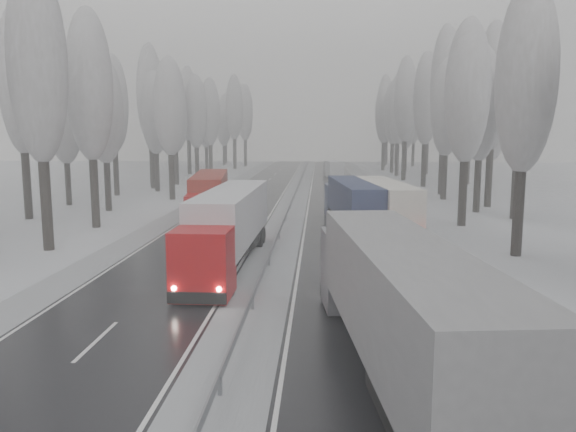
# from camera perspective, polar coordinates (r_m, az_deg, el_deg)

# --- Properties ---
(ground) EXTENTS (260.00, 260.00, 0.00)m
(ground) POSITION_cam_1_polar(r_m,az_deg,el_deg) (20.75, -4.94, -12.88)
(ground) COLOR silver
(ground) RESTS_ON ground
(carriageway_right) EXTENTS (7.50, 200.00, 0.03)m
(carriageway_right) POSITION_cam_1_polar(r_m,az_deg,el_deg) (49.76, 5.96, -0.29)
(carriageway_right) COLOR black
(carriageway_right) RESTS_ON ground
(carriageway_left) EXTENTS (7.50, 200.00, 0.03)m
(carriageway_left) POSITION_cam_1_polar(r_m,az_deg,el_deg) (50.35, -6.06, -0.19)
(carriageway_left) COLOR black
(carriageway_left) RESTS_ON ground
(median_slush) EXTENTS (3.00, 200.00, 0.04)m
(median_slush) POSITION_cam_1_polar(r_m,az_deg,el_deg) (49.78, -0.08, -0.24)
(median_slush) COLOR #A5A8AD
(median_slush) RESTS_ON ground
(shoulder_right) EXTENTS (2.40, 200.00, 0.04)m
(shoulder_right) POSITION_cam_1_polar(r_m,az_deg,el_deg) (50.25, 11.61, -0.33)
(shoulder_right) COLOR #A5A8AD
(shoulder_right) RESTS_ON ground
(shoulder_left) EXTENTS (2.40, 200.00, 0.04)m
(shoulder_left) POSITION_cam_1_polar(r_m,az_deg,el_deg) (51.38, -11.51, -0.14)
(shoulder_left) COLOR #A5A8AD
(shoulder_left) RESTS_ON ground
(median_guardrail) EXTENTS (0.12, 200.00, 0.76)m
(median_guardrail) POSITION_cam_1_polar(r_m,az_deg,el_deg) (49.69, -0.08, 0.42)
(median_guardrail) COLOR slate
(median_guardrail) RESTS_ON ground
(tree_16) EXTENTS (3.60, 3.60, 16.53)m
(tree_16) POSITION_cam_1_polar(r_m,az_deg,el_deg) (37.02, 23.05, 12.64)
(tree_16) COLOR black
(tree_16) RESTS_ON ground
(tree_18) EXTENTS (3.60, 3.60, 16.58)m
(tree_18) POSITION_cam_1_polar(r_m,az_deg,el_deg) (47.73, 17.76, 11.85)
(tree_18) COLOR black
(tree_18) RESTS_ON ground
(tree_19) EXTENTS (3.60, 3.60, 14.57)m
(tree_19) POSITION_cam_1_polar(r_m,az_deg,el_deg) (53.07, 22.46, 9.85)
(tree_19) COLOR black
(tree_19) RESTS_ON ground
(tree_20) EXTENTS (3.60, 3.60, 15.71)m
(tree_20) POSITION_cam_1_polar(r_m,az_deg,el_deg) (56.41, 19.04, 10.64)
(tree_20) COLOR black
(tree_20) RESTS_ON ground
(tree_21) EXTENTS (3.60, 3.60, 18.62)m
(tree_21) POSITION_cam_1_polar(r_m,az_deg,el_deg) (60.98, 20.15, 12.14)
(tree_21) COLOR black
(tree_21) RESTS_ON ground
(tree_22) EXTENTS (3.60, 3.60, 15.86)m
(tree_22) POSITION_cam_1_polar(r_m,az_deg,el_deg) (66.33, 15.83, 10.47)
(tree_22) COLOR black
(tree_22) RESTS_ON ground
(tree_23) EXTENTS (3.60, 3.60, 13.55)m
(tree_23) POSITION_cam_1_polar(r_m,az_deg,el_deg) (71.73, 20.05, 8.92)
(tree_23) COLOR black
(tree_23) RESTS_ON ground
(tree_24) EXTENTS (3.60, 3.60, 20.49)m
(tree_24) POSITION_cam_1_polar(r_m,az_deg,el_deg) (71.98, 15.67, 12.64)
(tree_24) COLOR black
(tree_24) RESTS_ON ground
(tree_25) EXTENTS (3.60, 3.60, 19.44)m
(tree_25) POSITION_cam_1_polar(r_m,az_deg,el_deg) (77.51, 20.11, 11.63)
(tree_25) COLOR black
(tree_25) RESTS_ON ground
(tree_26) EXTENTS (3.60, 3.60, 18.78)m
(tree_26) POSITION_cam_1_polar(r_m,az_deg,el_deg) (81.87, 13.85, 11.40)
(tree_26) COLOR black
(tree_26) RESTS_ON ground
(tree_27) EXTENTS (3.60, 3.60, 17.62)m
(tree_27) POSITION_cam_1_polar(r_m,az_deg,el_deg) (87.28, 18.04, 10.55)
(tree_27) COLOR black
(tree_27) RESTS_ON ground
(tree_28) EXTENTS (3.60, 3.60, 19.62)m
(tree_28) POSITION_cam_1_polar(r_m,az_deg,el_deg) (92.23, 11.86, 11.44)
(tree_28) COLOR black
(tree_28) RESTS_ON ground
(tree_29) EXTENTS (3.60, 3.60, 18.11)m
(tree_29) POSITION_cam_1_polar(r_m,az_deg,el_deg) (97.44, 15.85, 10.56)
(tree_29) COLOR black
(tree_29) RESTS_ON ground
(tree_30) EXTENTS (3.60, 3.60, 17.86)m
(tree_30) POSITION_cam_1_polar(r_m,az_deg,el_deg) (101.85, 11.14, 10.53)
(tree_30) COLOR black
(tree_30) RESTS_ON ground
(tree_31) EXTENTS (3.60, 3.60, 18.58)m
(tree_31) POSITION_cam_1_polar(r_m,az_deg,el_deg) (106.76, 14.05, 10.58)
(tree_31) COLOR black
(tree_31) RESTS_ON ground
(tree_32) EXTENTS (3.60, 3.60, 17.33)m
(tree_32) POSITION_cam_1_polar(r_m,az_deg,el_deg) (109.28, 10.63, 10.21)
(tree_32) COLOR black
(tree_32) RESTS_ON ground
(tree_33) EXTENTS (3.60, 3.60, 14.33)m
(tree_33) POSITION_cam_1_polar(r_m,az_deg,el_deg) (113.63, 11.93, 9.13)
(tree_33) COLOR black
(tree_33) RESTS_ON ground
(tree_34) EXTENTS (3.60, 3.60, 17.63)m
(tree_34) POSITION_cam_1_polar(r_m,az_deg,el_deg) (116.23, 9.73, 10.21)
(tree_34) COLOR black
(tree_34) RESTS_ON ground
(tree_35) EXTENTS (3.60, 3.60, 18.25)m
(tree_35) POSITION_cam_1_polar(r_m,az_deg,el_deg) (121.56, 13.91, 10.19)
(tree_35) COLOR black
(tree_35) RESTS_ON ground
(tree_36) EXTENTS (3.60, 3.60, 20.23)m
(tree_36) POSITION_cam_1_polar(r_m,az_deg,el_deg) (126.22, 9.84, 10.81)
(tree_36) COLOR black
(tree_36) RESTS_ON ground
(tree_37) EXTENTS (3.60, 3.60, 16.37)m
(tree_37) POSITION_cam_1_polar(r_m,az_deg,el_deg) (131.06, 12.68, 9.57)
(tree_37) COLOR black
(tree_37) RESTS_ON ground
(tree_38) EXTENTS (3.60, 3.60, 17.97)m
(tree_38) POSITION_cam_1_polar(r_m,az_deg,el_deg) (136.85, 10.03, 10.01)
(tree_38) COLOR black
(tree_38) RESTS_ON ground
(tree_39) EXTENTS (3.60, 3.60, 16.19)m
(tree_39) POSITION_cam_1_polar(r_m,az_deg,el_deg) (141.14, 10.97, 9.47)
(tree_39) COLOR black
(tree_39) RESTS_ON ground
(tree_56) EXTENTS (3.60, 3.60, 18.12)m
(tree_56) POSITION_cam_1_polar(r_m,az_deg,el_deg) (39.22, -24.11, 13.80)
(tree_56) COLOR black
(tree_56) RESTS_ON ground
(tree_58) EXTENTS (3.60, 3.60, 17.21)m
(tree_58) POSITION_cam_1_polar(r_m,az_deg,el_deg) (47.37, -19.53, 12.29)
(tree_58) COLOR black
(tree_58) RESTS_ON ground
(tree_59) EXTENTS (3.60, 3.60, 18.41)m
(tree_59) POSITION_cam_1_polar(r_m,az_deg,el_deg) (54.32, -25.58, 12.21)
(tree_59) COLOR black
(tree_59) RESTS_ON ground
(tree_60) EXTENTS (3.60, 3.60, 14.84)m
(tree_60) POSITION_cam_1_polar(r_m,az_deg,el_deg) (57.19, -18.17, 10.09)
(tree_60) COLOR black
(tree_60) RESTS_ON ground
(tree_61) EXTENTS (3.60, 3.60, 13.95)m
(tree_61) POSITION_cam_1_polar(r_m,az_deg,el_deg) (63.11, -21.76, 9.20)
(tree_61) COLOR black
(tree_61) RESTS_ON ground
(tree_62) EXTENTS (3.60, 3.60, 16.04)m
(tree_62) POSITION_cam_1_polar(r_m,az_deg,el_deg) (65.12, -11.93, 10.75)
(tree_62) COLOR black
(tree_62) RESTS_ON ground
(tree_63) EXTENTS (3.60, 3.60, 16.88)m
(tree_63) POSITION_cam_1_polar(r_m,az_deg,el_deg) (71.34, -17.35, 10.77)
(tree_63) COLOR black
(tree_63) RESTS_ON ground
(tree_64) EXTENTS (3.60, 3.60, 15.42)m
(tree_64) POSITION_cam_1_polar(r_m,az_deg,el_deg) (74.91, -13.36, 10.07)
(tree_64) COLOR black
(tree_64) RESTS_ON ground
(tree_65) EXTENTS (3.60, 3.60, 19.48)m
(tree_65) POSITION_cam_1_polar(r_m,az_deg,el_deg) (79.38, -13.85, 11.82)
(tree_65) COLOR black
(tree_65) RESTS_ON ground
(tree_66) EXTENTS (3.60, 3.60, 15.23)m
(tree_66) POSITION_cam_1_polar(r_m,az_deg,el_deg) (84.17, -11.40, 9.85)
(tree_66) COLOR black
(tree_66) RESTS_ON ground
(tree_67) EXTENTS (3.60, 3.60, 17.09)m
(tree_67) POSITION_cam_1_polar(r_m,az_deg,el_deg) (88.42, -11.65, 10.54)
(tree_67) COLOR black
(tree_67) RESTS_ON ground
(tree_68) EXTENTS (3.60, 3.60, 16.65)m
(tree_68) POSITION_cam_1_polar(r_m,az_deg,el_deg) (90.41, -9.35, 10.37)
(tree_68) COLOR black
(tree_68) RESTS_ON ground
(tree_69) EXTENTS (3.60, 3.60, 19.35)m
(tree_69) POSITION_cam_1_polar(r_m,az_deg,el_deg) (95.50, -11.74, 11.23)
(tree_69) COLOR black
(tree_69) RESTS_ON ground
(tree_70) EXTENTS (3.60, 3.60, 17.09)m
(tree_70) POSITION_cam_1_polar(r_m,az_deg,el_deg) (100.23, -7.95, 10.36)
(tree_70) COLOR black
(tree_70) RESTS_ON ground
(tree_71) EXTENTS (3.60, 3.60, 19.61)m
(tree_71) POSITION_cam_1_polar(r_m,az_deg,el_deg) (105.20, -10.13, 11.09)
(tree_71) COLOR black
(tree_71) RESTS_ON ground
(tree_72) EXTENTS (3.60, 3.60, 15.11)m
(tree_72) POSITION_cam_1_polar(r_m,az_deg,el_deg) (109.86, -8.34, 9.52)
(tree_72) COLOR black
(tree_72) RESTS_ON ground
(tree_73) EXTENTS (3.60, 3.60, 17.22)m
(tree_73) POSITION_cam_1_polar(r_m,az_deg,el_deg) (114.41, -9.39, 10.12)
(tree_73) COLOR black
(tree_73) RESTS_ON ground
(tree_74) EXTENTS (3.60, 3.60, 19.68)m
(tree_74) POSITION_cam_1_polar(r_m,az_deg,el_deg) (119.91, -5.49, 10.86)
(tree_74) COLOR black
(tree_74) RESTS_ON ground
(tree_75) EXTENTS (3.60, 3.60, 18.60)m
(tree_75) POSITION_cam_1_polar(r_m,az_deg,el_deg) (125.48, -9.39, 10.37)
(tree_75) COLOR black
(tree_75) RESTS_ON ground
(tree_76) EXTENTS (3.60, 3.60, 18.55)m
(tree_76) POSITION_cam_1_polar(r_m,az_deg,el_deg) (129.03, -4.39, 10.38)
(tree_76) COLOR black
(tree_76) RESTS_ON ground
(tree_77) EXTENTS (3.60, 3.60, 14.32)m
(tree_77) POSITION_cam_1_polar(r_m,az_deg,el_deg) (133.76, -6.56, 9.13)
(tree_77) COLOR black
(tree_77) RESTS_ON ground
(tree_78) EXTENTS (3.60, 3.60, 19.55)m
(tree_78) POSITION_cam_1_polar(r_m,az_deg,el_deg) (136.07, -5.51, 10.53)
(tree_78) COLOR black
(tree_78) RESTS_ON ground
(tree_79) EXTENTS (3.60, 3.60, 17.07)m
(tree_79) POSITION_cam_1_polar(r_m,az_deg,el_deg) (140.41, -6.39, 9.81)
(tree_79) COLOR black
(tree_79) RESTS_ON ground
(truck_grey_tarp) EXTENTS (4.58, 17.35, 4.41)m
(truck_grey_tarp) POSITION_cam_1_polar(r_m,az_deg,el_deg) (17.70, 10.70, -7.98)
(truck_grey_tarp) COLOR #55545A
(truck_grey_tarp) RESTS_ON ground
(truck_blue_box) EXTENTS (4.01, 15.33, 3.90)m
(truck_blue_box) POSITION_cam_1_polar(r_m,az_deg,el_deg) (43.83, 6.48, 1.50)
(truck_blue_box) COLOR #1E284D
(truck_blue_box) RESTS_ON ground
(truck_cream_box) EXTENTS (4.14, 15.33, 3.90)m
(truck_cream_box) POSITION_cam_1_polar(r_m,az_deg,el_deg) (43.78, 9.54, 1.43)
(truck_cream_box) COLOR #B4B19F
(truck_cream_box) RESTS_ON ground
(box_truck_distant) EXTENTS (3.41, 7.97, 2.88)m
(box_truck_distant) POSITION_cam_1_polar(r_m,az_deg,el_deg) (95.55, 4.63, 4.78)
(box_truck_distant) COLOR #B3B5BB
(box_truck_distant) RESTS_ON ground
(truck_red_white) EXTENTS (2.91, 16.66, 4.26)m
(truck_red_white) POSITION_cam_1_polar(r_m,az_deg,el_deg) (32.06, -6.02, -0.66)
(truck_red_white) COLOR #A9090D
(truck_red_white) RESTS_ON ground
(truck_red_red) EXTENTS (4.47, 16.05, 4.08)m
(truck_red_red) POSITION_cam_1_polar(r_m,az_deg,el_deg) (47.55, -8.00, 2.14)
(truck_red_red) COLOR #9D0809
(truck_red_red) RESTS_ON ground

